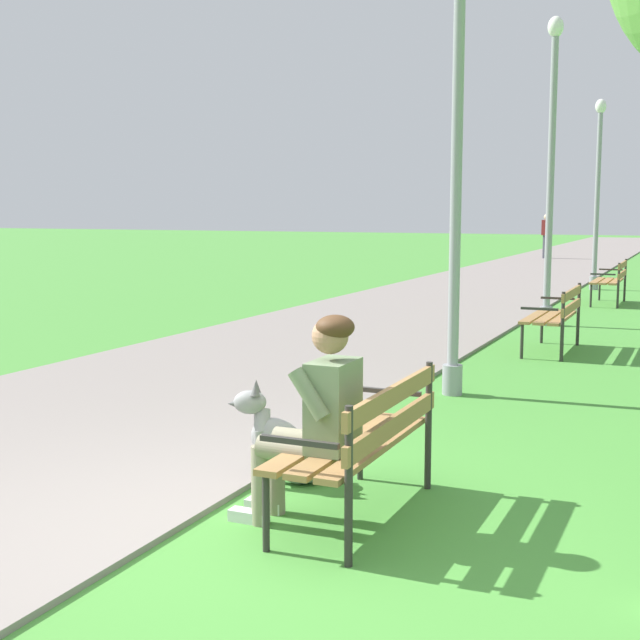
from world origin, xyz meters
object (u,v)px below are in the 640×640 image
Objects in this scene: lamp_post_near at (456,167)px; lamp_post_far at (597,192)px; park_bench_far at (612,278)px; pedestrian_distant at (546,236)px; park_bench_mid at (557,313)px; dog_grey at (285,446)px; park_bench_near at (365,435)px; lamp_post_mid at (551,169)px; person_seated_on_near_bench at (316,412)px.

lamp_post_far is (-0.11, 12.36, -0.02)m from lamp_post_near.
park_bench_far is 0.91× the size of pedestrian_distant.
lamp_post_near reaches higher than park_bench_mid.
dog_grey is (-0.77, -6.28, -0.25)m from park_bench_mid.
lamp_post_near is (-0.47, 3.61, 1.72)m from park_bench_near.
park_bench_near is 1.00× the size of park_bench_mid.
pedestrian_distant is at bearing 97.55° from park_bench_near.
dog_grey is 0.16× the size of lamp_post_mid.
dog_grey is at bearing -94.57° from lamp_post_near.
park_bench_near is 6.67m from park_bench_mid.
person_seated_on_near_bench is 0.29× the size of lamp_post_far.
park_bench_near is 0.91× the size of pedestrian_distant.
person_seated_on_near_bench is 16.28m from lamp_post_far.
lamp_post_far is at bearing 90.51° from lamp_post_near.
person_seated_on_near_bench is at bearing -88.17° from lamp_post_mid.
lamp_post_mid reaches higher than person_seated_on_near_bench.
person_seated_on_near_bench is 4.16m from lamp_post_near.
pedestrian_distant reaches higher than park_bench_near.
park_bench_far is at bearing 88.58° from person_seated_on_near_bench.
person_seated_on_near_bench is 0.29× the size of lamp_post_near.
lamp_post_mid is at bearing -89.44° from lamp_post_far.
park_bench_near is at bearing -82.65° from lamp_post_near.
park_bench_near is 0.32× the size of lamp_post_mid.
park_bench_far is (0.07, 6.20, 0.00)m from park_bench_mid.
lamp_post_far is at bearing -75.25° from pedestrian_distant.
park_bench_mid is 1.00× the size of park_bench_far.
dog_grey is (-0.84, -12.48, -0.25)m from park_bench_far.
park_bench_near is 1.20× the size of person_seated_on_near_bench.
park_bench_near is at bearing -86.85° from lamp_post_mid.
lamp_post_near is 0.91× the size of lamp_post_mid.
park_bench_near is at bearing 49.29° from person_seated_on_near_bench.
dog_grey is (-0.72, 0.40, -0.25)m from park_bench_near.
lamp_post_far reaches higher than pedestrian_distant.
park_bench_near is 0.35× the size of lamp_post_near.
park_bench_far is at bearing 86.40° from lamp_post_near.
pedestrian_distant reaches higher than park_bench_far.
park_bench_mid is 21.40m from pedestrian_distant.
lamp_post_near reaches higher than person_seated_on_near_bench.
lamp_post_far reaches higher than park_bench_mid.
lamp_post_far is at bearing 93.87° from park_bench_mid.
lamp_post_mid is 18.82m from pedestrian_distant.
lamp_post_mid is at bearing 88.63° from dog_grey.
person_seated_on_near_bench is at bearing -91.42° from park_bench_far.
park_bench_mid is at bearing 80.41° from lamp_post_near.
lamp_post_near reaches higher than pedestrian_distant.
park_bench_mid is at bearing -86.13° from lamp_post_far.
park_bench_far is 4.15m from lamp_post_mid.
person_seated_on_near_bench is 0.26× the size of lamp_post_mid.
dog_grey is at bearing -90.54° from lamp_post_far.
pedestrian_distant is (-3.68, 27.75, 0.33)m from park_bench_near.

